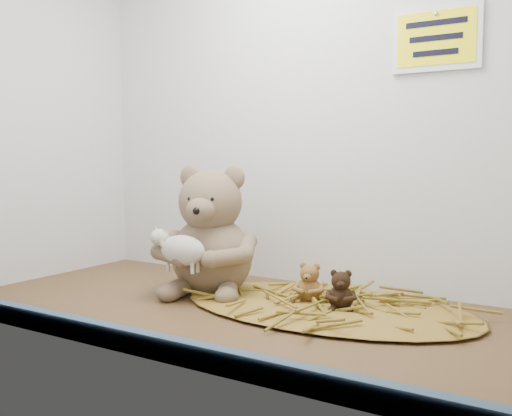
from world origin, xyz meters
The scene contains 8 objects.
alcove_shell centered at (0.00, 9.00, 45.00)cm, with size 120.40×60.20×90.40cm.
front_rail centered at (0.00, -28.80, 1.80)cm, with size 119.28×2.20×3.60cm, color #324A60.
straw_bed centered at (14.27, 9.91, 0.60)cm, with size 62.38×36.22×1.21cm, color brown.
main_teddy centered at (-13.60, 9.86, 14.33)cm, with size 23.11×24.39×28.66cm, color #7B674B, non-canonical shape.
toy_lamb centered at (-13.60, -0.41, 11.04)cm, with size 13.89×8.47×8.97cm, color silver, non-canonical shape.
mini_teddy_tan centered at (10.39, 10.97, 5.19)cm, with size 6.43×6.78×7.97cm, color brown, non-canonical shape.
mini_teddy_brown centered at (18.15, 8.85, 5.05)cm, with size 6.19×6.54×7.68cm, color black, non-canonical shape.
wall_sign centered at (30.00, 29.40, 55.00)cm, with size 16.00×1.20×11.00cm, color yellow.
Camera 1 is at (60.89, -93.01, 30.47)cm, focal length 40.00 mm.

